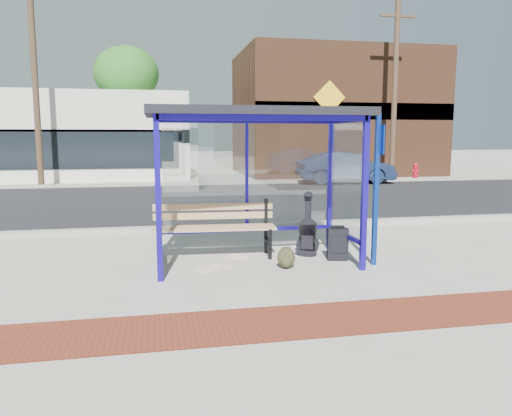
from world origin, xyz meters
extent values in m
plane|color=#B2ADA0|center=(0.00, 0.00, 0.00)|extent=(120.00, 120.00, 0.00)
cube|color=maroon|center=(0.00, -2.60, 0.01)|extent=(60.00, 1.00, 0.01)
cube|color=gray|center=(0.00, 2.90, 0.06)|extent=(60.00, 0.25, 0.12)
cube|color=black|center=(0.00, 8.00, 0.00)|extent=(60.00, 10.00, 0.00)
cube|color=gray|center=(0.00, 13.10, 0.06)|extent=(60.00, 0.25, 0.12)
cube|color=#B2ADA0|center=(0.00, 15.00, 0.00)|extent=(60.00, 4.00, 0.01)
cube|color=#1A0EA0|center=(-1.50, -0.75, 1.15)|extent=(0.08, 0.08, 2.30)
cube|color=#1A0EA0|center=(1.50, -0.75, 1.15)|extent=(0.08, 0.08, 2.30)
cube|color=#1A0EA0|center=(-1.50, 0.75, 1.15)|extent=(0.08, 0.08, 2.30)
cube|color=#1A0EA0|center=(1.50, 0.75, 1.15)|extent=(0.08, 0.08, 2.30)
cube|color=#1A0EA0|center=(0.00, 0.75, 2.26)|extent=(3.00, 0.08, 0.08)
cube|color=#1A0EA0|center=(0.00, -0.75, 2.26)|extent=(3.00, 0.08, 0.08)
cube|color=#1A0EA0|center=(-1.50, 0.00, 2.26)|extent=(0.08, 1.50, 0.08)
cube|color=#1A0EA0|center=(1.50, 0.00, 2.26)|extent=(0.08, 1.50, 0.08)
cube|color=#1A0EA0|center=(0.00, 0.75, 0.40)|extent=(3.00, 0.08, 0.06)
cube|color=#1A0EA0|center=(-1.50, 0.00, 0.40)|extent=(0.08, 1.50, 0.06)
cube|color=#1A0EA0|center=(1.50, 0.00, 0.40)|extent=(0.08, 1.50, 0.06)
cube|color=#1A0EA0|center=(0.00, 0.75, 1.35)|extent=(0.05, 0.05, 1.90)
cube|color=silver|center=(0.00, 0.75, 1.31)|extent=(2.84, 0.01, 1.82)
cube|color=silver|center=(-1.50, 0.00, 1.31)|extent=(0.02, 1.34, 1.82)
cube|color=silver|center=(1.50, 0.00, 1.31)|extent=(0.02, 1.34, 1.82)
cube|color=black|center=(0.00, 0.00, 2.36)|extent=(3.30, 1.80, 0.12)
cube|color=#59331E|center=(8.00, 18.50, 3.20)|extent=(10.00, 7.00, 6.40)
cube|color=black|center=(8.00, 15.05, 3.20)|extent=(10.00, 0.10, 0.80)
cube|color=yellow|center=(6.50, 14.95, 3.80)|extent=(1.56, 0.06, 1.56)
cylinder|color=#4C3826|center=(-3.00, 22.00, 2.50)|extent=(0.36, 0.36, 5.00)
ellipsoid|color=#215F1B|center=(-3.00, 22.00, 5.50)|extent=(3.60, 3.60, 3.06)
cylinder|color=#4C3826|center=(12.50, 22.00, 2.50)|extent=(0.36, 0.36, 5.00)
ellipsoid|color=#215F1B|center=(12.50, 22.00, 5.50)|extent=(3.60, 3.60, 3.06)
cylinder|color=#4C3826|center=(-6.00, 13.40, 4.00)|extent=(0.24, 0.24, 8.00)
cylinder|color=#4C3826|center=(9.00, 13.40, 4.00)|extent=(0.24, 0.24, 8.00)
cube|color=#4C3826|center=(9.00, 13.40, 7.20)|extent=(1.60, 0.10, 0.10)
cube|color=black|center=(-1.51, 0.28, 0.25)|extent=(0.06, 0.06, 0.50)
cube|color=black|center=(-1.48, 0.72, 0.48)|extent=(0.06, 0.06, 0.95)
cube|color=black|center=(-1.49, 0.50, 0.25)|extent=(0.08, 0.46, 0.06)
cube|color=black|center=(0.28, 0.17, 0.25)|extent=(0.06, 0.06, 0.50)
cube|color=black|center=(0.31, 0.61, 0.48)|extent=(0.06, 0.06, 0.95)
cube|color=black|center=(0.29, 0.39, 0.25)|extent=(0.08, 0.46, 0.06)
cube|color=tan|center=(-0.61, 0.26, 0.50)|extent=(2.02, 0.22, 0.04)
cube|color=tan|center=(-0.60, 0.38, 0.50)|extent=(2.02, 0.22, 0.04)
cube|color=tan|center=(-0.60, 0.51, 0.50)|extent=(2.02, 0.22, 0.04)
cube|color=tan|center=(-0.59, 0.63, 0.50)|extent=(2.02, 0.22, 0.04)
cube|color=tan|center=(-0.59, 0.67, 0.67)|extent=(2.01, 0.15, 0.11)
cube|color=tan|center=(-0.59, 0.67, 0.83)|extent=(2.01, 0.15, 0.11)
cylinder|color=black|center=(0.94, 0.24, 0.19)|extent=(0.39, 0.25, 0.38)
cylinder|color=black|center=(0.94, 0.24, 0.48)|extent=(0.33, 0.22, 0.31)
cube|color=black|center=(0.94, 0.24, 0.33)|extent=(0.29, 0.21, 0.45)
cube|color=black|center=(0.94, 0.24, 0.79)|extent=(0.13, 0.12, 0.45)
cube|color=black|center=(0.94, 0.24, 0.99)|extent=(0.16, 0.14, 0.09)
cube|color=black|center=(1.35, -0.08, 0.27)|extent=(0.36, 0.27, 0.51)
cylinder|color=black|center=(1.23, -0.06, 0.02)|extent=(0.09, 0.19, 0.05)
cylinder|color=black|center=(1.47, -0.11, 0.02)|extent=(0.09, 0.19, 0.05)
cube|color=black|center=(1.35, -0.08, 0.55)|extent=(0.21, 0.08, 0.04)
cube|color=black|center=(1.33, -0.19, 0.28)|extent=(0.26, 0.07, 0.28)
ellipsoid|color=#2C2B18|center=(0.40, -0.41, 0.16)|extent=(0.31, 0.25, 0.32)
ellipsoid|color=#2C2B18|center=(0.38, -0.51, 0.12)|extent=(0.18, 0.14, 0.17)
cube|color=#2C2B18|center=(0.40, -0.40, 0.31)|extent=(0.10, 0.06, 0.03)
cube|color=navy|center=(1.80, -0.49, 1.17)|extent=(0.07, 0.07, 2.34)
cube|color=navy|center=(1.84, -0.49, 1.95)|extent=(0.04, 0.29, 0.44)
cube|color=white|center=(-0.57, -0.13, 0.00)|extent=(0.42, 0.38, 0.01)
cube|color=white|center=(-0.80, -0.32, 0.00)|extent=(0.44, 0.40, 0.01)
cube|color=white|center=(-0.21, 0.40, 0.00)|extent=(0.47, 0.45, 0.01)
imported|color=#192646|center=(6.45, 12.60, 0.68)|extent=(4.18, 1.65, 1.35)
cylinder|color=#AF0C1D|center=(10.24, 13.50, 0.32)|extent=(0.21, 0.21, 0.64)
sphere|color=#AF0C1D|center=(10.24, 13.50, 0.67)|extent=(0.23, 0.23, 0.23)
cylinder|color=#AF0C1D|center=(10.24, 13.50, 0.43)|extent=(0.35, 0.16, 0.11)
camera|label=1|loc=(-1.52, -7.62, 2.00)|focal=35.00mm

